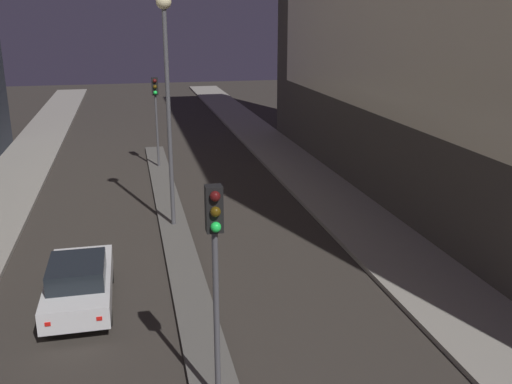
{
  "coord_description": "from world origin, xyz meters",
  "views": [
    {
      "loc": [
        -1.46,
        -5.62,
        7.79
      ],
      "look_at": [
        3.76,
        17.43,
        0.5
      ],
      "focal_mm": 40.0,
      "sensor_mm": 36.0,
      "label": 1
    }
  ],
  "objects_px": {
    "traffic_light_near": "(215,249)",
    "street_lamp": "(167,72)",
    "traffic_light_mid": "(156,102)",
    "car_left_lane": "(79,282)"
  },
  "relations": [
    {
      "from": "car_left_lane",
      "to": "traffic_light_mid",
      "type": "bearing_deg",
      "value": 78.26
    },
    {
      "from": "traffic_light_near",
      "to": "street_lamp",
      "type": "height_order",
      "value": "street_lamp"
    },
    {
      "from": "car_left_lane",
      "to": "street_lamp",
      "type": "bearing_deg",
      "value": 61.71
    },
    {
      "from": "traffic_light_mid",
      "to": "street_lamp",
      "type": "bearing_deg",
      "value": -90.0
    },
    {
      "from": "traffic_light_mid",
      "to": "car_left_lane",
      "type": "bearing_deg",
      "value": -101.74
    },
    {
      "from": "street_lamp",
      "to": "traffic_light_near",
      "type": "bearing_deg",
      "value": -90.0
    },
    {
      "from": "traffic_light_near",
      "to": "street_lamp",
      "type": "relative_size",
      "value": 0.56
    },
    {
      "from": "street_lamp",
      "to": "car_left_lane",
      "type": "xyz_separation_m",
      "value": [
        -3.08,
        -5.72,
        -5.18
      ]
    },
    {
      "from": "traffic_light_mid",
      "to": "street_lamp",
      "type": "xyz_separation_m",
      "value": [
        0.0,
        -9.1,
        2.36
      ]
    },
    {
      "from": "street_lamp",
      "to": "car_left_lane",
      "type": "height_order",
      "value": "street_lamp"
    }
  ]
}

